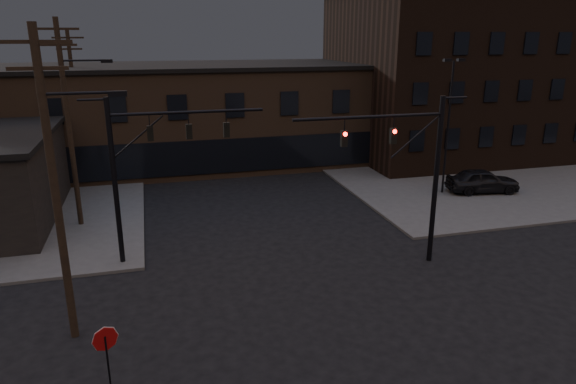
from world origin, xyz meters
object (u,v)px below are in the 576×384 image
at_px(parked_car_lot_a, 483,181).
at_px(car_crossing, 293,155).
at_px(parked_car_lot_b, 418,153).
at_px(stop_sign, 106,347).
at_px(traffic_signal_far, 142,161).
at_px(traffic_signal_near, 415,164).

height_order(parked_car_lot_a, car_crossing, parked_car_lot_a).
xyz_separation_m(parked_car_lot_a, parked_car_lot_b, (0.35, 9.59, -0.19)).
relative_size(stop_sign, car_crossing, 0.59).
xyz_separation_m(traffic_signal_far, stop_sign, (-1.28, -9.99, -3.17)).
relative_size(traffic_signal_near, traffic_signal_far, 1.00).
bearing_deg(parked_car_lot_a, stop_sign, 132.80).
relative_size(traffic_signal_near, parked_car_lot_a, 1.64).
distance_m(traffic_signal_far, car_crossing, 21.79).
height_order(stop_sign, parked_car_lot_a, stop_sign).
distance_m(traffic_signal_near, stop_sign, 15.17).
relative_size(traffic_signal_near, stop_sign, 3.23).
bearing_deg(parked_car_lot_a, traffic_signal_near, 140.46).
xyz_separation_m(parked_car_lot_b, car_crossing, (-10.50, 2.62, -0.10)).
bearing_deg(parked_car_lot_b, stop_sign, 149.36).
distance_m(traffic_signal_far, parked_car_lot_a, 23.34).
xyz_separation_m(traffic_signal_near, stop_sign, (-13.36, -6.49, -3.09)).
bearing_deg(parked_car_lot_a, traffic_signal_far, 113.26).
bearing_deg(parked_car_lot_b, car_crossing, 89.34).
bearing_deg(parked_car_lot_b, parked_car_lot_a, -168.76).
relative_size(parked_car_lot_a, parked_car_lot_b, 1.11).
bearing_deg(parked_car_lot_b, traffic_signal_near, 163.28).
bearing_deg(stop_sign, traffic_signal_near, 25.90).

